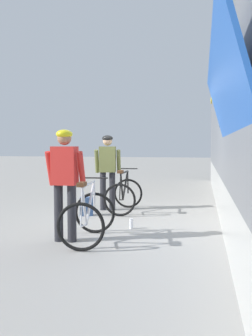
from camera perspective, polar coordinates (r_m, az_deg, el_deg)
ground_plane at (r=6.91m, az=1.33°, el=-8.84°), size 80.00×80.00×0.00m
cyclist_near_in_red at (r=5.31m, az=-10.41°, el=-1.17°), size 0.62×0.33×1.76m
cyclist_far_in_olive at (r=7.84m, az=-3.17°, el=0.43°), size 0.64×0.37×1.76m
bicycle_near_silver at (r=5.33m, az=-6.47°, el=-8.20°), size 0.84×1.15×0.99m
bicycle_far_black at (r=7.67m, az=-0.34°, el=-4.53°), size 0.75×1.10×0.99m
backpack_on_platform at (r=7.35m, az=-6.75°, el=-6.52°), size 0.32×0.25×0.40m
water_bottle_near_the_bikes at (r=6.16m, az=0.91°, el=-9.49°), size 0.07×0.07×0.19m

